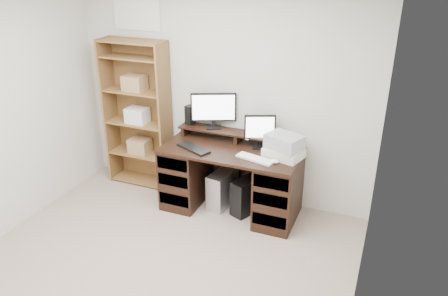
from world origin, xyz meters
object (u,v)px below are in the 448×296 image
Objects in this scene: monitor_small at (260,130)px; tower_black at (248,195)px; desk at (231,179)px; tower_silver at (223,189)px; printer at (284,153)px; bookshelf at (138,113)px; monitor_wide at (213,109)px.

monitor_small is 0.82× the size of tower_black.
desk is 3.49× the size of tower_silver.
printer is (0.57, 0.02, 0.41)m from desk.
tower_black is 0.25× the size of bookshelf.
desk is 0.27m from tower_black.
monitor_small is 0.20× the size of bookshelf.
bookshelf is (-1.17, 0.17, 0.70)m from tower_silver.
monitor_wide is 1.12× the size of tower_silver.
printer is (0.89, -0.23, -0.30)m from monitor_wide.
tower_silver is at bearing -167.54° from printer.
desk is 1.41m from bookshelf.
tower_silver is 0.31m from tower_black.
bookshelf reaches higher than printer.
printer is (0.31, -0.15, -0.15)m from monitor_small.
monitor_wide is 1.28× the size of printer.
bookshelf reaches higher than monitor_small.
monitor_small reaches higher than tower_black.
monitor_small is 0.84m from tower_silver.
tower_silver is 0.96× the size of tower_black.
bookshelf is at bearing -171.51° from printer.
monitor_small is at bearing 88.36° from tower_black.
monitor_wide is at bearing 141.96° from tower_silver.
tower_black is (0.19, 0.03, -0.18)m from desk.
monitor_wide is 1.31× the size of monitor_small.
monitor_wide is 0.27× the size of bookshelf.
printer is at bearing 1.55° from desk.
desk is 3.12× the size of monitor_wide.
tower_silver is at bearing -159.19° from tower_black.
desk is 0.70m from printer.
monitor_wide is 1.05m from tower_black.
desk is at bearing -9.35° from bookshelf.
printer is 0.84× the size of tower_black.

